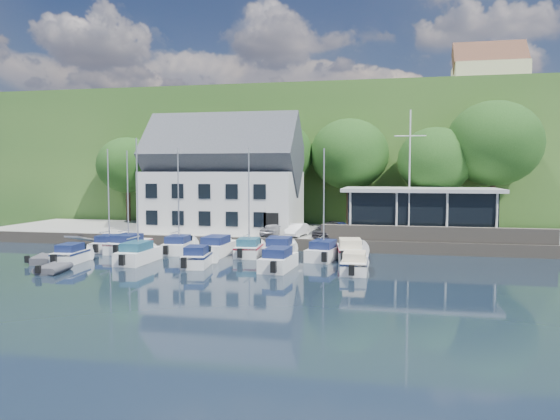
# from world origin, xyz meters

# --- Properties ---
(ground) EXTENTS (180.00, 180.00, 0.00)m
(ground) POSITION_xyz_m (0.00, 0.00, 0.00)
(ground) COLOR black
(ground) RESTS_ON ground
(quay) EXTENTS (60.00, 13.00, 1.00)m
(quay) POSITION_xyz_m (0.00, 17.50, 0.50)
(quay) COLOR gray
(quay) RESTS_ON ground
(quay_face) EXTENTS (60.00, 0.30, 1.00)m
(quay_face) POSITION_xyz_m (0.00, 11.00, 0.50)
(quay_face) COLOR #645B50
(quay_face) RESTS_ON ground
(hillside) EXTENTS (160.00, 75.00, 16.00)m
(hillside) POSITION_xyz_m (0.00, 62.00, 8.00)
(hillside) COLOR #2B551F
(hillside) RESTS_ON ground
(field_patch) EXTENTS (50.00, 30.00, 0.30)m
(field_patch) POSITION_xyz_m (8.00, 70.00, 16.15)
(field_patch) COLOR #546432
(field_patch) RESTS_ON hillside
(farmhouse) EXTENTS (10.40, 7.00, 8.20)m
(farmhouse) POSITION_xyz_m (22.00, 52.00, 20.10)
(farmhouse) COLOR beige
(farmhouse) RESTS_ON hillside
(harbor_building) EXTENTS (14.40, 8.20, 8.70)m
(harbor_building) POSITION_xyz_m (-7.00, 16.50, 5.35)
(harbor_building) COLOR silver
(harbor_building) RESTS_ON quay
(club_pavilion) EXTENTS (13.20, 7.20, 4.10)m
(club_pavilion) POSITION_xyz_m (11.00, 16.00, 3.05)
(club_pavilion) COLOR black
(club_pavilion) RESTS_ON quay
(seawall) EXTENTS (18.00, 0.50, 1.20)m
(seawall) POSITION_xyz_m (12.00, 11.40, 1.60)
(seawall) COLOR #645B50
(seawall) RESTS_ON quay
(gangway) EXTENTS (1.20, 6.00, 1.40)m
(gangway) POSITION_xyz_m (-16.50, 9.00, 0.00)
(gangway) COLOR silver
(gangway) RESTS_ON ground
(car_silver) EXTENTS (2.09, 4.01, 1.30)m
(car_silver) POSITION_xyz_m (-1.35, 12.98, 1.65)
(car_silver) COLOR #ADAEB2
(car_silver) RESTS_ON quay
(car_white) EXTENTS (1.82, 3.47, 1.09)m
(car_white) POSITION_xyz_m (0.71, 12.84, 1.54)
(car_white) COLOR white
(car_white) RESTS_ON quay
(car_dgrey) EXTENTS (2.71, 4.38, 1.18)m
(car_dgrey) POSITION_xyz_m (3.36, 13.00, 1.59)
(car_dgrey) COLOR #2B2A2F
(car_dgrey) RESTS_ON quay
(car_blue) EXTENTS (2.30, 3.78, 1.21)m
(car_blue) POSITION_xyz_m (4.30, 13.95, 1.60)
(car_blue) COLOR #33489C
(car_blue) RESTS_ON quay
(flagpole) EXTENTS (2.53, 0.20, 10.52)m
(flagpole) POSITION_xyz_m (10.00, 12.90, 6.26)
(flagpole) COLOR silver
(flagpole) RESTS_ON quay
(tree_0) EXTENTS (6.81, 6.81, 9.30)m
(tree_0) POSITION_xyz_m (-20.14, 22.80, 5.65)
(tree_0) COLOR #153510
(tree_0) RESTS_ON quay
(tree_1) EXTENTS (8.11, 8.11, 11.08)m
(tree_1) POSITION_xyz_m (-13.22, 21.60, 6.54)
(tree_1) COLOR #153510
(tree_1) RESTS_ON quay
(tree_2) EXTENTS (7.95, 7.95, 10.86)m
(tree_2) POSITION_xyz_m (-3.25, 21.63, 6.43)
(tree_2) COLOR #153510
(tree_2) RESTS_ON quay
(tree_3) EXTENTS (7.95, 7.95, 10.87)m
(tree_3) POSITION_xyz_m (4.27, 22.62, 6.43)
(tree_3) COLOR #153510
(tree_3) RESTS_ON quay
(tree_4) EXTENTS (7.17, 7.17, 9.80)m
(tree_4) POSITION_xyz_m (12.61, 21.66, 5.90)
(tree_4) COLOR #153510
(tree_4) RESTS_ON quay
(tree_5) EXTENTS (8.94, 8.94, 12.21)m
(tree_5) POSITION_xyz_m (17.96, 21.98, 7.11)
(tree_5) COLOR #153510
(tree_5) RESTS_ON quay
(boat_r1_0) EXTENTS (1.94, 5.39, 8.21)m
(boat_r1_0) POSITION_xyz_m (-14.08, 7.79, 4.10)
(boat_r1_0) COLOR white
(boat_r1_0) RESTS_ON ground
(boat_r1_1) EXTENTS (2.64, 6.45, 9.02)m
(boat_r1_1) POSITION_xyz_m (-12.25, 7.57, 4.51)
(boat_r1_1) COLOR white
(boat_r1_1) RESTS_ON ground
(boat_r1_2) EXTENTS (2.50, 5.76, 8.70)m
(boat_r1_2) POSITION_xyz_m (-8.07, 7.97, 4.35)
(boat_r1_2) COLOR white
(boat_r1_2) RESTS_ON ground
(boat_r1_3) EXTENTS (2.21, 6.78, 1.51)m
(boat_r1_3) POSITION_xyz_m (-4.76, 7.66, 0.76)
(boat_r1_3) COLOR white
(boat_r1_3) RESTS_ON ground
(boat_r1_4) EXTENTS (2.36, 5.39, 8.64)m
(boat_r1_4) POSITION_xyz_m (-2.11, 7.49, 4.32)
(boat_r1_4) COLOR white
(boat_r1_4) RESTS_ON ground
(boat_r1_5) EXTENTS (2.47, 5.96, 1.56)m
(boat_r1_5) POSITION_xyz_m (0.33, 7.48, 0.78)
(boat_r1_5) COLOR white
(boat_r1_5) RESTS_ON ground
(boat_r1_6) EXTENTS (2.84, 6.22, 8.85)m
(boat_r1_6) POSITION_xyz_m (3.72, 7.13, 4.42)
(boat_r1_6) COLOR white
(boat_r1_6) RESTS_ON ground
(boat_r1_7) EXTENTS (2.85, 6.13, 1.57)m
(boat_r1_7) POSITION_xyz_m (5.68, 7.49, 0.78)
(boat_r1_7) COLOR white
(boat_r1_7) RESTS_ON ground
(boat_r2_0) EXTENTS (2.11, 5.12, 1.38)m
(boat_r2_0) POSITION_xyz_m (-13.85, 2.07, 0.69)
(boat_r2_0) COLOR white
(boat_r2_0) RESTS_ON ground
(boat_r2_1) EXTENTS (1.95, 6.39, 9.30)m
(boat_r2_1) POSITION_xyz_m (-9.12, 3.00, 4.65)
(boat_r2_1) COLOR white
(boat_r2_1) RESTS_ON ground
(boat_r2_2) EXTENTS (2.39, 5.02, 1.44)m
(boat_r2_2) POSITION_xyz_m (-4.42, 2.39, 0.72)
(boat_r2_2) COLOR white
(boat_r2_2) RESTS_ON ground
(boat_r2_3) EXTENTS (2.32, 5.98, 1.50)m
(boat_r2_3) POSITION_xyz_m (1.31, 2.33, 0.75)
(boat_r2_3) COLOR white
(boat_r2_3) RESTS_ON ground
(boat_r2_4) EXTENTS (1.90, 5.62, 1.36)m
(boat_r2_4) POSITION_xyz_m (6.37, 2.43, 0.68)
(boat_r2_4) COLOR white
(boat_r2_4) RESTS_ON ground
(dinghy_0) EXTENTS (2.59, 3.33, 0.68)m
(dinghy_0) POSITION_xyz_m (-15.72, 1.55, 0.34)
(dinghy_0) COLOR #3B3B41
(dinghy_0) RESTS_ON ground
(dinghy_1) EXTENTS (2.01, 2.97, 0.65)m
(dinghy_1) POSITION_xyz_m (-12.78, -1.68, 0.32)
(dinghy_1) COLOR #3B3B41
(dinghy_1) RESTS_ON ground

